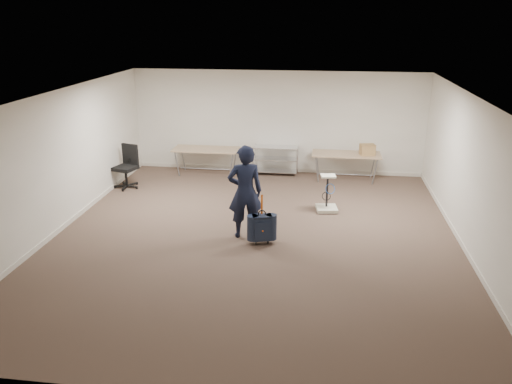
# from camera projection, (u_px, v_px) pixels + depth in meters

# --- Properties ---
(ground) EXTENTS (9.00, 9.00, 0.00)m
(ground) POSITION_uv_depth(u_px,v_px,m) (255.00, 237.00, 9.99)
(ground) COLOR #4B392E
(ground) RESTS_ON ground
(room_shell) EXTENTS (8.00, 9.00, 9.00)m
(room_shell) POSITION_uv_depth(u_px,v_px,m) (263.00, 209.00, 11.26)
(room_shell) COLOR silver
(room_shell) RESTS_ON ground
(folding_table_left) EXTENTS (1.80, 0.75, 0.73)m
(folding_table_left) POSITION_uv_depth(u_px,v_px,m) (206.00, 150.00, 13.69)
(folding_table_left) COLOR tan
(folding_table_left) RESTS_ON ground
(folding_table_right) EXTENTS (1.80, 0.75, 0.73)m
(folding_table_right) POSITION_uv_depth(u_px,v_px,m) (346.00, 155.00, 13.21)
(folding_table_right) COLOR tan
(folding_table_right) RESTS_ON ground
(wire_shelf) EXTENTS (1.22, 0.47, 0.80)m
(wire_shelf) POSITION_uv_depth(u_px,v_px,m) (276.00, 159.00, 13.76)
(wire_shelf) COLOR silver
(wire_shelf) RESTS_ON ground
(person) EXTENTS (0.78, 0.62, 1.88)m
(person) POSITION_uv_depth(u_px,v_px,m) (245.00, 192.00, 9.71)
(person) COLOR black
(person) RESTS_ON ground
(suitcase) EXTENTS (0.41, 0.30, 1.01)m
(suitcase) POSITION_uv_depth(u_px,v_px,m) (262.00, 228.00, 9.57)
(suitcase) COLOR black
(suitcase) RESTS_ON ground
(office_chair) EXTENTS (0.66, 0.66, 1.09)m
(office_chair) POSITION_uv_depth(u_px,v_px,m) (127.00, 175.00, 12.77)
(office_chair) COLOR black
(office_chair) RESTS_ON ground
(equipment_cart) EXTENTS (0.52, 0.52, 0.85)m
(equipment_cart) POSITION_uv_depth(u_px,v_px,m) (327.00, 202.00, 11.24)
(equipment_cart) COLOR beige
(equipment_cart) RESTS_ON ground
(cardboard_box) EXTENTS (0.42, 0.35, 0.28)m
(cardboard_box) POSITION_uv_depth(u_px,v_px,m) (367.00, 150.00, 13.04)
(cardboard_box) COLOR olive
(cardboard_box) RESTS_ON folding_table_right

